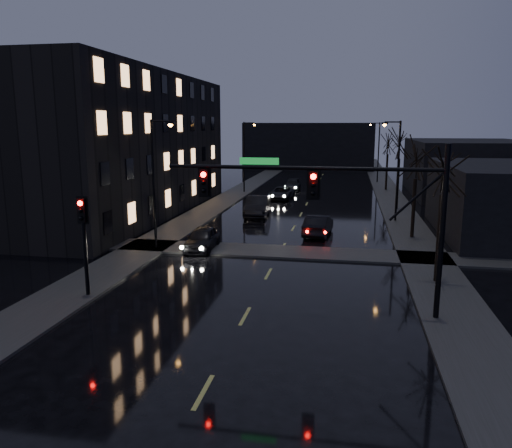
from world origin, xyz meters
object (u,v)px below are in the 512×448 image
at_px(oncoming_car_a, 202,239).
at_px(oncoming_car_c, 281,193).
at_px(lead_car, 318,225).
at_px(oncoming_car_b, 257,206).
at_px(oncoming_car_d, 292,185).

distance_m(oncoming_car_a, oncoming_car_c, 22.27).
height_order(oncoming_car_a, oncoming_car_c, oncoming_car_a).
height_order(oncoming_car_a, lead_car, lead_car).
height_order(oncoming_car_b, oncoming_car_c, oncoming_car_b).
relative_size(oncoming_car_c, oncoming_car_d, 1.08).
relative_size(oncoming_car_d, lead_car, 0.99).
bearing_deg(lead_car, oncoming_car_d, -73.57).
bearing_deg(oncoming_car_b, oncoming_car_d, 82.96).
bearing_deg(lead_car, oncoming_car_c, -67.96).
xyz_separation_m(oncoming_car_b, lead_car, (5.58, -6.67, -0.12)).
xyz_separation_m(oncoming_car_b, oncoming_car_d, (1.04, 17.51, -0.22)).
bearing_deg(oncoming_car_d, oncoming_car_b, -94.19).
relative_size(oncoming_car_a, oncoming_car_c, 0.87).
xyz_separation_m(oncoming_car_c, oncoming_car_d, (0.33, 7.46, -0.02)).
bearing_deg(oncoming_car_b, lead_car, -53.71).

